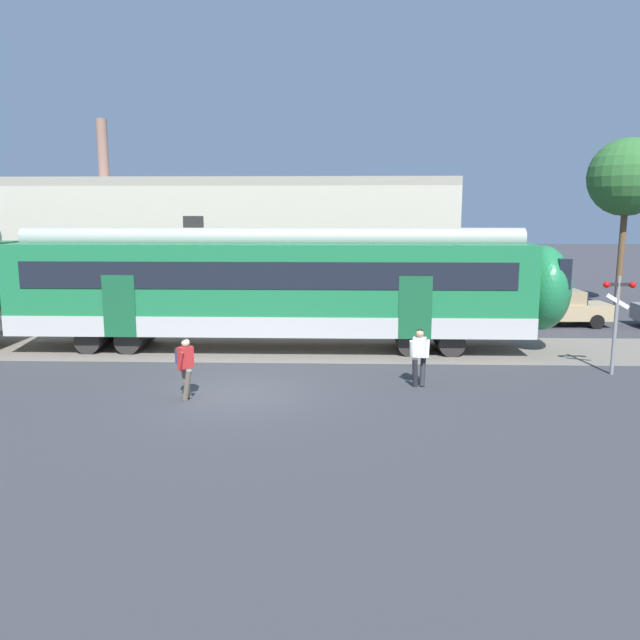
{
  "coord_description": "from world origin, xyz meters",
  "views": [
    {
      "loc": [
        2.77,
        -16.29,
        4.89
      ],
      "look_at": [
        2.14,
        2.54,
        1.6
      ],
      "focal_mm": 35.0,
      "sensor_mm": 36.0,
      "label": 1
    }
  ],
  "objects_px": {
    "commuter_train": "(35,286)",
    "pedestrian_red": "(185,363)",
    "parked_car_tan": "(560,308)",
    "pedestrian_white": "(419,353)",
    "crossing_signal": "(617,309)"
  },
  "relations": [
    {
      "from": "commuter_train",
      "to": "crossing_signal",
      "type": "xyz_separation_m",
      "value": [
        19.25,
        -3.27,
        -0.24
      ]
    },
    {
      "from": "pedestrian_white",
      "to": "crossing_signal",
      "type": "height_order",
      "value": "crossing_signal"
    },
    {
      "from": "commuter_train",
      "to": "pedestrian_white",
      "type": "xyz_separation_m",
      "value": [
        13.22,
        -4.79,
        -1.29
      ]
    },
    {
      "from": "pedestrian_white",
      "to": "pedestrian_red",
      "type": "bearing_deg",
      "value": -167.19
    },
    {
      "from": "commuter_train",
      "to": "crossing_signal",
      "type": "bearing_deg",
      "value": -9.64
    },
    {
      "from": "parked_car_tan",
      "to": "commuter_train",
      "type": "bearing_deg",
      "value": -166.15
    },
    {
      "from": "pedestrian_white",
      "to": "parked_car_tan",
      "type": "bearing_deg",
      "value": 53.47
    },
    {
      "from": "commuter_train",
      "to": "pedestrian_red",
      "type": "xyz_separation_m",
      "value": [
        6.95,
        -6.22,
        -1.26
      ]
    },
    {
      "from": "pedestrian_red",
      "to": "parked_car_tan",
      "type": "distance_m",
      "value": 17.65
    },
    {
      "from": "pedestrian_red",
      "to": "parked_car_tan",
      "type": "height_order",
      "value": "pedestrian_red"
    },
    {
      "from": "pedestrian_red",
      "to": "crossing_signal",
      "type": "bearing_deg",
      "value": 13.47
    },
    {
      "from": "pedestrian_white",
      "to": "parked_car_tan",
      "type": "relative_size",
      "value": 0.41
    },
    {
      "from": "pedestrian_red",
      "to": "pedestrian_white",
      "type": "bearing_deg",
      "value": 12.81
    },
    {
      "from": "commuter_train",
      "to": "pedestrian_red",
      "type": "height_order",
      "value": "commuter_train"
    },
    {
      "from": "pedestrian_red",
      "to": "parked_car_tan",
      "type": "relative_size",
      "value": 0.41
    }
  ]
}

